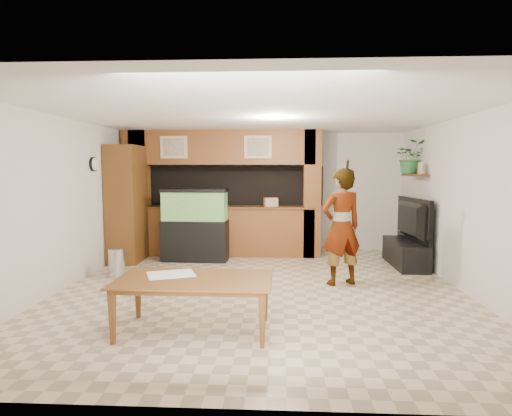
# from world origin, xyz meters

# --- Properties ---
(floor) EXTENTS (6.50, 6.50, 0.00)m
(floor) POSITION_xyz_m (0.00, 0.00, 0.00)
(floor) COLOR #CDAF8E
(floor) RESTS_ON ground
(ceiling) EXTENTS (6.50, 6.50, 0.00)m
(ceiling) POSITION_xyz_m (0.00, 0.00, 2.60)
(ceiling) COLOR white
(ceiling) RESTS_ON wall_back
(wall_back) EXTENTS (6.00, 0.00, 6.00)m
(wall_back) POSITION_xyz_m (0.00, 3.25, 1.30)
(wall_back) COLOR beige
(wall_back) RESTS_ON floor
(wall_left) EXTENTS (0.00, 6.50, 6.50)m
(wall_left) POSITION_xyz_m (-3.00, 0.00, 1.30)
(wall_left) COLOR beige
(wall_left) RESTS_ON floor
(wall_right) EXTENTS (0.00, 6.50, 6.50)m
(wall_right) POSITION_xyz_m (3.00, 0.00, 1.30)
(wall_right) COLOR beige
(wall_right) RESTS_ON floor
(partition) EXTENTS (4.20, 0.99, 2.60)m
(partition) POSITION_xyz_m (-0.95, 2.64, 1.31)
(partition) COLOR brown
(partition) RESTS_ON floor
(wall_clock) EXTENTS (0.05, 0.25, 0.25)m
(wall_clock) POSITION_xyz_m (-2.97, 1.00, 1.90)
(wall_clock) COLOR black
(wall_clock) RESTS_ON wall_left
(wall_shelf) EXTENTS (0.25, 0.90, 0.04)m
(wall_shelf) POSITION_xyz_m (2.85, 1.95, 1.70)
(wall_shelf) COLOR brown
(wall_shelf) RESTS_ON wall_right
(pantry_cabinet) EXTENTS (0.57, 0.93, 2.27)m
(pantry_cabinet) POSITION_xyz_m (-2.70, 1.85, 1.13)
(pantry_cabinet) COLOR brown
(pantry_cabinet) RESTS_ON floor
(trash_can) EXTENTS (0.27, 0.27, 0.49)m
(trash_can) POSITION_xyz_m (-2.45, 0.60, 0.24)
(trash_can) COLOR #B2B2B7
(trash_can) RESTS_ON floor
(aquarium) EXTENTS (1.29, 0.48, 1.43)m
(aquarium) POSITION_xyz_m (-1.38, 1.95, 0.70)
(aquarium) COLOR black
(aquarium) RESTS_ON floor
(tv_stand) EXTENTS (0.51, 1.40, 0.47)m
(tv_stand) POSITION_xyz_m (2.65, 1.70, 0.23)
(tv_stand) COLOR black
(tv_stand) RESTS_ON floor
(television) EXTENTS (0.33, 1.42, 0.81)m
(television) POSITION_xyz_m (2.65, 1.70, 0.87)
(television) COLOR black
(television) RESTS_ON tv_stand
(photo_frame) EXTENTS (0.03, 0.16, 0.21)m
(photo_frame) POSITION_xyz_m (2.85, 1.66, 1.83)
(photo_frame) COLOR tan
(photo_frame) RESTS_ON wall_shelf
(potted_plant) EXTENTS (0.63, 0.57, 0.65)m
(potted_plant) POSITION_xyz_m (2.82, 2.13, 2.04)
(potted_plant) COLOR #286430
(potted_plant) RESTS_ON wall_shelf
(person) EXTENTS (0.78, 0.65, 1.83)m
(person) POSITION_xyz_m (1.25, 0.34, 0.92)
(person) COLOR tan
(person) RESTS_ON floor
(microphone) EXTENTS (0.04, 0.10, 0.16)m
(microphone) POSITION_xyz_m (1.30, 0.18, 1.88)
(microphone) COLOR black
(microphone) RESTS_ON person
(dining_table) EXTENTS (1.74, 0.98, 0.61)m
(dining_table) POSITION_xyz_m (-0.68, -1.75, 0.30)
(dining_table) COLOR brown
(dining_table) RESTS_ON floor
(newspaper_a) EXTENTS (0.62, 0.54, 0.01)m
(newspaper_a) POSITION_xyz_m (-0.97, -1.57, 0.61)
(newspaper_a) COLOR silver
(newspaper_a) RESTS_ON dining_table
(counter_box) EXTENTS (0.30, 0.24, 0.18)m
(counter_box) POSITION_xyz_m (0.11, 2.45, 1.13)
(counter_box) COLOR tan
(counter_box) RESTS_ON partition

